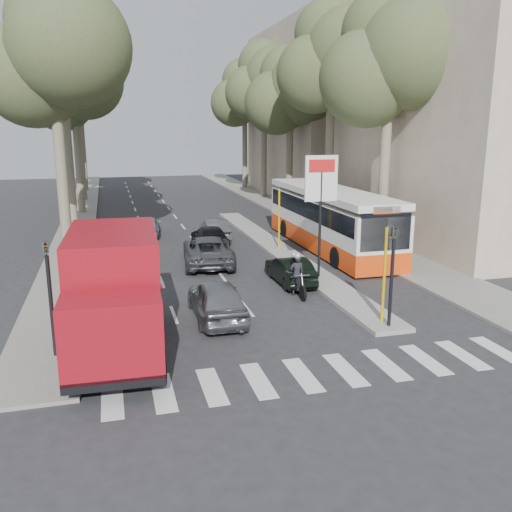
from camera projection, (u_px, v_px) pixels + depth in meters
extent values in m
plane|color=#28282B|center=(285.00, 324.00, 19.21)|extent=(120.00, 120.00, 0.00)
cube|color=gray|center=(289.00, 210.00, 44.84)|extent=(3.20, 70.00, 0.12)
cube|color=gray|center=(81.00, 213.00, 43.41)|extent=(2.40, 64.00, 0.12)
cube|color=gray|center=(279.00, 250.00, 30.34)|extent=(1.50, 26.00, 0.16)
cube|color=beige|center=(471.00, 89.00, 32.32)|extent=(11.00, 18.00, 18.00)
cube|color=#B7A88E|center=(328.00, 114.00, 53.19)|extent=(11.00, 20.00, 16.00)
cylinder|color=yellow|center=(384.00, 277.00, 18.69)|extent=(0.10, 0.10, 3.50)
cylinder|color=yellow|center=(319.00, 242.00, 24.32)|extent=(0.10, 0.10, 3.50)
cylinder|color=yellow|center=(279.00, 220.00, 29.95)|extent=(0.10, 0.10, 3.50)
cylinder|color=black|center=(320.00, 223.00, 24.12)|extent=(0.12, 0.12, 5.20)
cube|color=white|center=(321.00, 178.00, 23.65)|extent=(1.50, 0.10, 2.00)
cube|color=red|center=(322.00, 166.00, 23.47)|extent=(1.20, 0.02, 0.55)
cylinder|color=black|center=(391.00, 285.00, 18.26)|extent=(0.12, 0.12, 3.20)
imported|color=black|center=(394.00, 242.00, 17.90)|extent=(0.16, 0.41, 1.00)
cylinder|color=black|center=(52.00, 308.00, 15.95)|extent=(0.12, 0.12, 3.20)
imported|color=black|center=(47.00, 259.00, 15.60)|extent=(0.16, 0.41, 1.00)
cylinder|color=#6B604C|center=(62.00, 179.00, 27.43)|extent=(0.56, 0.56, 8.40)
sphere|color=#42502D|center=(33.00, 74.00, 26.55)|extent=(5.20, 5.20, 5.20)
sphere|color=#42502D|center=(70.00, 46.00, 25.44)|extent=(5.80, 5.80, 5.80)
sphere|color=#42502D|center=(55.00, 25.00, 26.76)|extent=(4.80, 4.80, 4.80)
cylinder|color=#6B604C|center=(69.00, 163.00, 34.85)|extent=(0.56, 0.56, 8.96)
sphere|color=#42502D|center=(46.00, 75.00, 33.88)|extent=(5.20, 5.20, 5.20)
sphere|color=#42502D|center=(75.00, 52.00, 32.75)|extent=(5.80, 5.80, 5.80)
sphere|color=#42502D|center=(63.00, 34.00, 34.06)|extent=(4.80, 4.80, 4.80)
cylinder|color=#6B604C|center=(79.00, 162.00, 42.50)|extent=(0.56, 0.56, 8.12)
sphere|color=#42502D|center=(60.00, 97.00, 41.65)|extent=(5.20, 5.20, 5.20)
sphere|color=#42502D|center=(84.00, 80.00, 40.55)|extent=(5.80, 5.80, 5.80)
sphere|color=#42502D|center=(75.00, 67.00, 41.89)|extent=(4.80, 4.80, 4.80)
cylinder|color=#6B604C|center=(81.00, 149.00, 49.81)|extent=(0.56, 0.56, 9.52)
sphere|color=#42502D|center=(65.00, 84.00, 48.77)|extent=(5.20, 5.20, 5.20)
sphere|color=#42502D|center=(85.00, 67.00, 47.62)|extent=(5.80, 5.80, 5.80)
sphere|color=#42502D|center=(76.00, 53.00, 48.91)|extent=(4.80, 4.80, 4.80)
cylinder|color=#6B604C|center=(83.00, 150.00, 57.39)|extent=(0.56, 0.56, 8.68)
sphere|color=#42502D|center=(70.00, 99.00, 56.46)|extent=(5.20, 5.20, 5.20)
sphere|color=#42502D|center=(87.00, 86.00, 55.35)|extent=(5.80, 5.80, 5.80)
sphere|color=#42502D|center=(80.00, 74.00, 56.66)|extent=(4.80, 4.80, 4.80)
cylinder|color=#6B604C|center=(384.00, 175.00, 29.91)|extent=(0.56, 0.56, 8.40)
sphere|color=#42502D|center=(367.00, 79.00, 29.02)|extent=(5.20, 5.20, 5.20)
sphere|color=#42502D|center=(414.00, 53.00, 27.91)|extent=(5.80, 5.80, 5.80)
sphere|color=#42502D|center=(385.00, 33.00, 29.23)|extent=(4.80, 4.80, 4.80)
cylinder|color=#6B604C|center=(330.00, 159.00, 37.34)|extent=(0.56, 0.56, 9.24)
sphere|color=#42502D|center=(315.00, 74.00, 36.33)|extent=(5.20, 5.20, 5.20)
sphere|color=#42502D|center=(351.00, 51.00, 35.20)|extent=(5.80, 5.80, 5.80)
sphere|color=#42502D|center=(330.00, 34.00, 36.49)|extent=(4.80, 4.80, 4.80)
cylinder|color=#6B604C|center=(289.00, 162.00, 44.95)|extent=(0.56, 0.56, 7.84)
sphere|color=#42502D|center=(276.00, 103.00, 44.15)|extent=(5.20, 5.20, 5.20)
sphere|color=#42502D|center=(304.00, 88.00, 43.06)|extent=(5.80, 5.80, 5.80)
sphere|color=#42502D|center=(289.00, 75.00, 44.40)|extent=(4.80, 4.80, 4.80)
cylinder|color=#6B604C|center=(264.00, 151.00, 52.35)|extent=(0.56, 0.56, 8.96)
sphere|color=#42502D|center=(252.00, 93.00, 51.39)|extent=(5.20, 5.20, 5.20)
sphere|color=#42502D|center=(276.00, 78.00, 50.26)|extent=(5.80, 5.80, 5.80)
sphere|color=#42502D|center=(263.00, 65.00, 51.56)|extent=(4.80, 4.80, 4.80)
cylinder|color=#6B604C|center=(245.00, 150.00, 59.95)|extent=(0.56, 0.56, 8.40)
sphere|color=#42502D|center=(234.00, 103.00, 59.06)|extent=(5.20, 5.20, 5.20)
sphere|color=#42502D|center=(255.00, 91.00, 57.95)|extent=(5.80, 5.80, 5.80)
sphere|color=#42502D|center=(244.00, 80.00, 59.28)|extent=(4.80, 4.80, 4.80)
imported|color=gray|center=(217.00, 299.00, 19.55)|extent=(1.78, 4.32, 1.47)
imported|color=black|center=(290.00, 270.00, 24.00)|extent=(1.33, 3.68, 1.21)
imported|color=#52535A|center=(208.00, 250.00, 27.30)|extent=(3.00, 5.46, 1.45)
imported|color=black|center=(210.00, 237.00, 31.15)|extent=(1.81, 4.33, 1.25)
imported|color=#A5A8AE|center=(148.00, 226.00, 34.34)|extent=(1.94, 3.92, 1.28)
imported|color=#53565B|center=(215.00, 230.00, 33.23)|extent=(1.49, 3.93, 1.28)
imported|color=black|center=(114.00, 251.00, 27.27)|extent=(2.13, 4.96, 1.42)
cube|color=black|center=(117.00, 334.00, 16.55)|extent=(2.78, 6.99, 0.29)
cylinder|color=black|center=(70.00, 374.00, 14.14)|extent=(0.38, 1.05, 1.03)
cylinder|color=black|center=(159.00, 366.00, 14.65)|extent=(0.38, 1.05, 1.03)
cylinder|color=black|center=(83.00, 318.00, 18.28)|extent=(0.38, 1.05, 1.03)
cylinder|color=black|center=(152.00, 313.00, 18.79)|extent=(0.38, 1.05, 1.03)
cube|color=maroon|center=(112.00, 334.00, 13.80)|extent=(2.59, 1.70, 1.95)
cube|color=black|center=(111.00, 336.00, 13.04)|extent=(2.30, 0.18, 1.03)
cube|color=maroon|center=(114.00, 276.00, 17.04)|extent=(2.82, 4.92, 2.87)
cube|color=#F2430D|center=(329.00, 238.00, 30.87)|extent=(2.84, 13.06, 1.02)
cube|color=white|center=(329.00, 214.00, 30.55)|extent=(2.84, 13.06, 1.70)
cube|color=black|center=(330.00, 208.00, 30.48)|extent=(2.86, 12.53, 0.97)
cube|color=white|center=(330.00, 192.00, 30.26)|extent=(2.84, 13.06, 0.34)
cube|color=black|center=(386.00, 232.00, 24.42)|extent=(2.50, 0.06, 1.70)
cube|color=#F2430D|center=(387.00, 210.00, 24.19)|extent=(1.36, 0.06, 0.36)
cylinder|color=black|center=(337.00, 258.00, 26.65)|extent=(0.32, 1.09, 1.09)
cylinder|color=black|center=(385.00, 255.00, 27.31)|extent=(0.32, 1.09, 1.09)
cylinder|color=black|center=(285.00, 229.00, 34.24)|extent=(0.32, 1.09, 1.09)
cylinder|color=black|center=(324.00, 227.00, 34.91)|extent=(0.32, 1.09, 1.09)
cylinder|color=black|center=(303.00, 293.00, 21.62)|extent=(0.11, 0.64, 0.64)
cylinder|color=black|center=(291.00, 283.00, 23.04)|extent=(0.11, 0.64, 0.64)
cylinder|color=silver|center=(303.00, 284.00, 21.60)|extent=(0.07, 0.40, 0.80)
cube|color=black|center=(297.00, 285.00, 22.34)|extent=(0.23, 0.75, 0.30)
cube|color=black|center=(298.00, 280.00, 22.09)|extent=(0.31, 0.46, 0.22)
cube|color=black|center=(294.00, 278.00, 22.58)|extent=(0.29, 0.66, 0.12)
cylinder|color=silver|center=(302.00, 276.00, 21.58)|extent=(0.62, 0.05, 0.04)
imported|color=black|center=(297.00, 274.00, 22.24)|extent=(0.62, 0.41, 1.68)
imported|color=black|center=(294.00, 273.00, 22.63)|extent=(0.77, 0.44, 1.58)
sphere|color=#B2B2B7|center=(298.00, 256.00, 22.01)|extent=(0.28, 0.28, 0.28)
sphere|color=#B2B2B7|center=(294.00, 255.00, 22.42)|extent=(0.28, 0.28, 0.28)
imported|color=#4A3855|center=(360.00, 238.00, 29.27)|extent=(1.00, 0.99, 1.61)
imported|color=#6B5A50|center=(407.00, 233.00, 29.87)|extent=(1.31, 1.23, 1.94)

